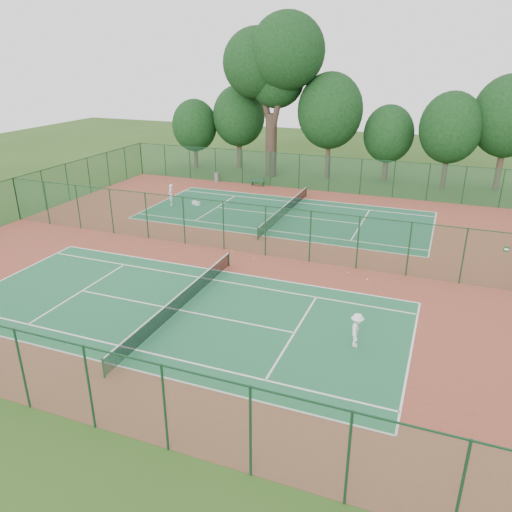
# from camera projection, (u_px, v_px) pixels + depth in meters

# --- Properties ---
(ground) EXTENTS (120.00, 120.00, 0.00)m
(ground) POSITION_uv_depth(u_px,v_px,m) (244.00, 252.00, 34.35)
(ground) COLOR #294917
(ground) RESTS_ON ground
(red_pad) EXTENTS (40.00, 36.00, 0.01)m
(red_pad) POSITION_uv_depth(u_px,v_px,m) (244.00, 252.00, 34.35)
(red_pad) COLOR brown
(red_pad) RESTS_ON ground
(court_near) EXTENTS (23.77, 10.97, 0.01)m
(court_near) POSITION_uv_depth(u_px,v_px,m) (180.00, 310.00, 26.58)
(court_near) COLOR #1E613B
(court_near) RESTS_ON red_pad
(court_far) EXTENTS (23.77, 10.97, 0.01)m
(court_far) POSITION_uv_depth(u_px,v_px,m) (285.00, 215.00, 42.11)
(court_far) COLOR #1B583A
(court_far) RESTS_ON red_pad
(fence_north) EXTENTS (40.00, 0.09, 3.50)m
(fence_north) POSITION_uv_depth(u_px,v_px,m) (314.00, 173.00, 49.21)
(fence_north) COLOR #17452E
(fence_north) RESTS_ON ground
(fence_south) EXTENTS (40.00, 0.09, 3.50)m
(fence_south) POSITION_uv_depth(u_px,v_px,m) (55.00, 378.00, 18.16)
(fence_south) COLOR #1B5131
(fence_south) RESTS_ON ground
(fence_west) EXTENTS (0.09, 36.00, 3.50)m
(fence_west) POSITION_uv_depth(u_px,v_px,m) (17.00, 199.00, 40.41)
(fence_west) COLOR #194D32
(fence_west) RESTS_ON ground
(fence_divider) EXTENTS (40.00, 0.09, 3.50)m
(fence_divider) POSITION_uv_depth(u_px,v_px,m) (244.00, 228.00, 33.69)
(fence_divider) COLOR #174725
(fence_divider) RESTS_ON ground
(tennis_net_near) EXTENTS (0.10, 12.90, 0.97)m
(tennis_net_near) POSITION_uv_depth(u_px,v_px,m) (179.00, 301.00, 26.38)
(tennis_net_near) COLOR #163D1E
(tennis_net_near) RESTS_ON ground
(tennis_net_far) EXTENTS (0.10, 12.90, 0.97)m
(tennis_net_far) POSITION_uv_depth(u_px,v_px,m) (285.00, 209.00, 41.91)
(tennis_net_far) COLOR #123219
(tennis_net_far) RESTS_ON ground
(player_near) EXTENTS (0.73, 1.14, 1.67)m
(player_near) POSITION_uv_depth(u_px,v_px,m) (357.00, 330.00, 23.04)
(player_near) COLOR white
(player_near) RESTS_ON court_near
(player_far) EXTENTS (0.70, 0.82, 1.90)m
(player_far) POSITION_uv_depth(u_px,v_px,m) (171.00, 195.00, 44.59)
(player_far) COLOR white
(player_far) RESTS_ON court_far
(trash_bin) EXTENTS (0.71, 0.71, 0.99)m
(trash_bin) POSITION_uv_depth(u_px,v_px,m) (217.00, 177.00, 52.87)
(trash_bin) COLOR gray
(trash_bin) RESTS_ON red_pad
(bench) EXTENTS (1.46, 0.45, 0.89)m
(bench) POSITION_uv_depth(u_px,v_px,m) (257.00, 182.00, 51.26)
(bench) COLOR #13381E
(bench) RESTS_ON red_pad
(kit_bag) EXTENTS (0.89, 0.61, 0.31)m
(kit_bag) POSITION_uv_depth(u_px,v_px,m) (196.00, 203.00, 44.99)
(kit_bag) COLOR white
(kit_bag) RESTS_ON red_pad
(stray_ball_a) EXTENTS (0.07, 0.07, 0.07)m
(stray_ball_a) POSITION_uv_depth(u_px,v_px,m) (253.00, 259.00, 33.12)
(stray_ball_a) COLOR #CAF037
(stray_ball_a) RESTS_ON red_pad
(stray_ball_b) EXTENTS (0.07, 0.07, 0.07)m
(stray_ball_b) POSITION_uv_depth(u_px,v_px,m) (348.00, 273.00, 31.06)
(stray_ball_b) COLOR #D9E936
(stray_ball_b) RESTS_ON red_pad
(stray_ball_c) EXTENTS (0.07, 0.07, 0.07)m
(stray_ball_c) POSITION_uv_depth(u_px,v_px,m) (232.00, 251.00, 34.45)
(stray_ball_c) COLOR yellow
(stray_ball_c) RESTS_ON red_pad
(big_tree) EXTENTS (10.89, 7.97, 16.73)m
(big_tree) POSITION_uv_depth(u_px,v_px,m) (274.00, 62.00, 51.29)
(big_tree) COLOR #32231B
(big_tree) RESTS_ON ground
(evergreen_row) EXTENTS (39.00, 5.00, 12.00)m
(evergreen_row) POSITION_uv_depth(u_px,v_px,m) (333.00, 177.00, 55.10)
(evergreen_row) COLOR black
(evergreen_row) RESTS_ON ground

